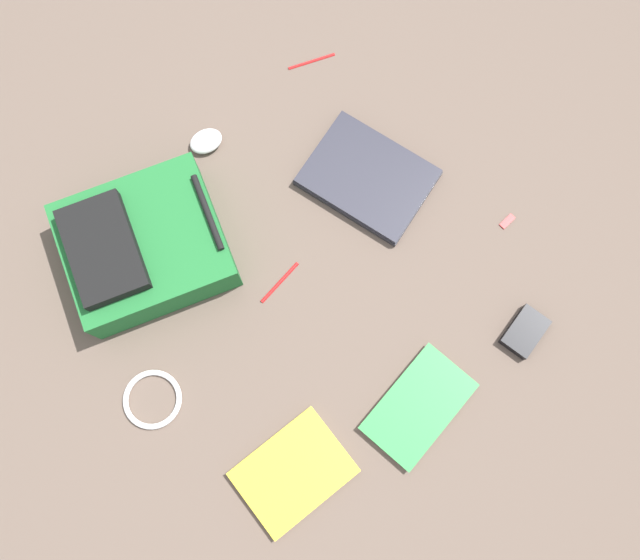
{
  "coord_description": "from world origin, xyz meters",
  "views": [
    {
      "loc": [
        0.35,
        -0.21,
        1.68
      ],
      "look_at": [
        0.04,
        0.02,
        0.02
      ],
      "focal_mm": 37.29,
      "sensor_mm": 36.0,
      "label": 1
    }
  ],
  "objects": [
    {
      "name": "book_manual",
      "position": [
        0.38,
        -0.32,
        0.01
      ],
      "size": [
        0.2,
        0.26,
        0.02
      ],
      "color": "silver",
      "rests_on": "ground_plane"
    },
    {
      "name": "pen_blue",
      "position": [
        -0.02,
        -0.07,
        0.0
      ],
      "size": [
        0.04,
        0.14,
        0.01
      ],
      "primitive_type": "cylinder",
      "rotation": [
        1.57,
        0.0,
        0.19
      ],
      "color": "red",
      "rests_on": "ground_plane"
    },
    {
      "name": "pen_black",
      "position": [
        -0.48,
        0.39,
        0.0
      ],
      "size": [
        0.05,
        0.13,
        0.01
      ],
      "primitive_type": "cylinder",
      "rotation": [
        1.57,
        0.0,
        -0.31
      ],
      "color": "red",
      "rests_on": "ground_plane"
    },
    {
      "name": "laptop",
      "position": [
        -0.11,
        0.29,
        0.02
      ],
      "size": [
        0.39,
        0.34,
        0.03
      ],
      "color": "#24242C",
      "rests_on": "ground_plane"
    },
    {
      "name": "backpack",
      "position": [
        -0.29,
        -0.29,
        0.07
      ],
      "size": [
        0.43,
        0.46,
        0.17
      ],
      "color": "#1E662D",
      "rests_on": "ground_plane"
    },
    {
      "name": "power_brick",
      "position": [
        0.46,
        0.35,
        0.01
      ],
      "size": [
        0.11,
        0.13,
        0.03
      ],
      "primitive_type": "cube",
      "rotation": [
        0.0,
        0.0,
        0.27
      ],
      "color": "black",
      "rests_on": "ground_plane"
    },
    {
      "name": "book_blue",
      "position": [
        0.44,
        0.02,
        0.01
      ],
      "size": [
        0.22,
        0.3,
        0.02
      ],
      "color": "silver",
      "rests_on": "ground_plane"
    },
    {
      "name": "ground_plane",
      "position": [
        0.0,
        0.0,
        0.0
      ],
      "size": [
        3.64,
        3.64,
        0.0
      ],
      "primitive_type": "plane",
      "color": "brown"
    },
    {
      "name": "cable_coil",
      "position": [
        0.03,
        -0.5,
        0.01
      ],
      "size": [
        0.15,
        0.15,
        0.01
      ],
      "primitive_type": "torus",
      "color": "silver",
      "rests_on": "ground_plane"
    },
    {
      "name": "computer_mouse",
      "position": [
        -0.45,
        0.01,
        0.02
      ],
      "size": [
        0.08,
        0.1,
        0.03
      ],
      "primitive_type": "ellipsoid",
      "rotation": [
        0.0,
        0.0,
        -0.15
      ],
      "color": "silver",
      "rests_on": "ground_plane"
    },
    {
      "name": "usb_stick",
      "position": [
        0.21,
        0.51,
        0.0
      ],
      "size": [
        0.02,
        0.05,
        0.01
      ],
      "primitive_type": "cube",
      "rotation": [
        0.0,
        0.0,
        0.11
      ],
      "color": "#B21919",
      "rests_on": "ground_plane"
    }
  ]
}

